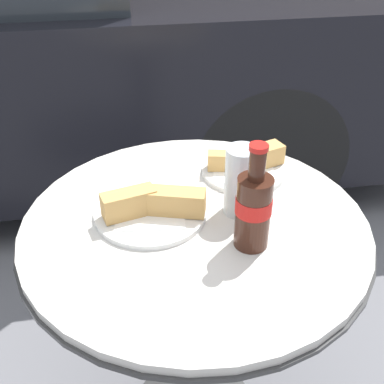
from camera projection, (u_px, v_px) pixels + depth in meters
The scene contains 5 objects.
bistro_table at pixel (195, 271), 1.14m from camera, with size 0.77×0.77×0.72m.
cola_bottle_left at pixel (253, 208), 0.94m from camera, with size 0.07×0.07×0.23m.
drinking_glass at pixel (241, 184), 1.04m from camera, with size 0.07×0.07×0.16m.
lunch_plate_near at pixel (246, 165), 1.21m from camera, with size 0.21×0.21×0.06m.
lunch_plate_far at pixel (152, 208), 1.06m from camera, with size 0.25×0.25×0.07m.
Camera 1 is at (-0.15, -0.83, 1.36)m, focal length 45.00 mm.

